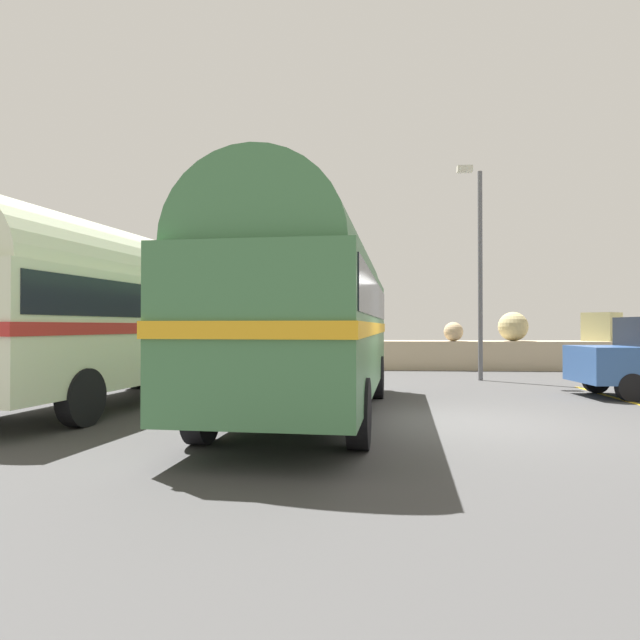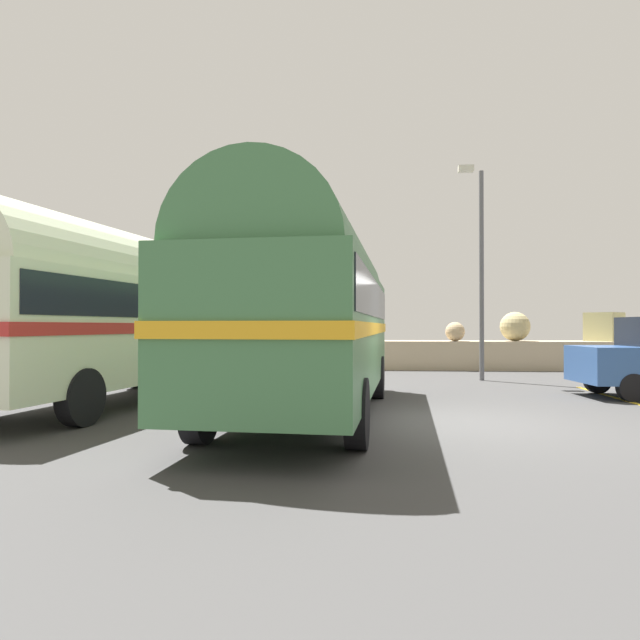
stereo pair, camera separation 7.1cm
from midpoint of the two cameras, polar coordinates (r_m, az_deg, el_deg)
ground at (r=9.78m, az=14.59°, el=-10.39°), size 32.00×26.00×0.02m
breakwater at (r=21.40m, az=9.72°, el=-3.22°), size 31.36×1.99×2.41m
vintage_coach at (r=10.03m, az=-0.85°, el=1.54°), size 3.10×8.75×3.70m
second_coach at (r=12.52m, az=-20.35°, el=1.14°), size 3.73×8.85×3.70m
lamp_post at (r=17.25m, az=16.47°, el=5.83°), size 0.87×0.82×6.39m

